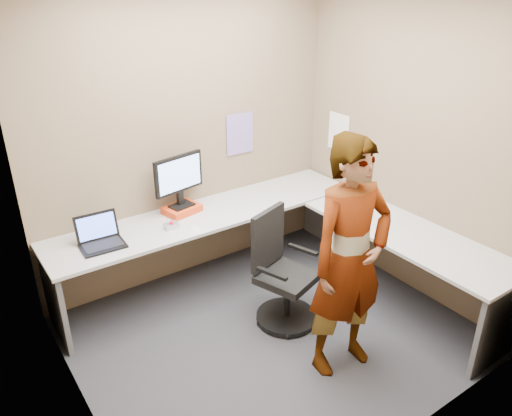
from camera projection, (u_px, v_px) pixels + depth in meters
ground at (272, 333)px, 4.14m from camera, size 3.00×3.00×0.00m
wall_back at (189, 138)px, 4.53m from camera, size 3.00×0.00×3.00m
wall_right at (412, 145)px, 4.34m from camera, size 0.00×2.70×2.70m
wall_left at (60, 241)px, 2.79m from camera, size 0.00×2.70×2.70m
desk at (286, 238)px, 4.40m from camera, size 2.98×2.58×0.73m
paper_ream at (182, 209)px, 4.54m from camera, size 0.35×0.29×0.06m
monitor at (179, 177)px, 4.42m from camera, size 0.50×0.18×0.47m
laptop at (100, 237)px, 3.99m from camera, size 0.35×0.30×0.24m
trackball_mouse at (171, 226)px, 4.26m from camera, size 0.12×0.08×0.07m
origami at (193, 227)px, 4.22m from camera, size 0.10×0.10×0.06m
stapler at (355, 189)px, 4.97m from camera, size 0.15×0.06×0.05m
flower at (361, 199)px, 4.47m from camera, size 0.07×0.07×0.22m
calendar_purple at (240, 134)px, 4.83m from camera, size 0.30×0.01×0.40m
calendar_white at (339, 132)px, 5.05m from camera, size 0.01×0.28×0.38m
sticky_note_a at (361, 170)px, 4.92m from camera, size 0.01×0.07×0.07m
sticky_note_b at (356, 181)px, 5.01m from camera, size 0.01×0.07×0.07m
sticky_note_c at (365, 186)px, 4.93m from camera, size 0.01×0.07×0.07m
sticky_note_d at (350, 169)px, 5.04m from camera, size 0.01×0.07×0.07m
office_chair at (281, 279)px, 4.16m from camera, size 0.56×0.55×0.97m
person at (350, 259)px, 3.47m from camera, size 0.69×0.48×1.80m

